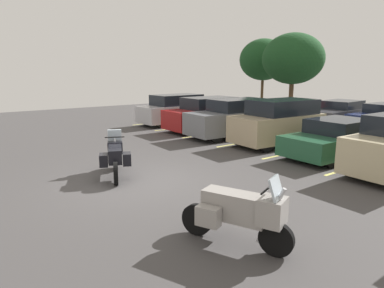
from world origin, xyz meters
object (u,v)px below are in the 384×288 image
object	(u,v)px
car_grey	(234,118)
car_far_charcoal	(338,114)
car_tan	(279,122)
car_red	(207,114)
car_silver	(175,110)
car_green	(335,139)
motorcycle_touring	(115,156)
motorcycle_second	(240,212)

from	to	relation	value
car_grey	car_far_charcoal	world-z (taller)	car_grey
car_grey	car_tan	distance (m)	2.62
car_red	car_far_charcoal	xyz separation A→B (m)	(3.40, 7.34, -0.16)
car_silver	car_far_charcoal	xyz separation A→B (m)	(6.29, 7.47, -0.18)
car_tan	car_red	bearing A→B (deg)	-179.06
car_green	car_far_charcoal	bearing A→B (deg)	120.39
car_red	car_green	size ratio (longest dim) A/B	1.05
car_silver	car_green	world-z (taller)	car_silver
car_grey	car_far_charcoal	xyz separation A→B (m)	(1.10, 7.46, -0.20)
car_grey	car_green	xyz separation A→B (m)	(5.37, 0.18, -0.23)
car_red	motorcycle_touring	bearing A→B (deg)	-56.85
car_grey	car_tan	xyz separation A→B (m)	(2.61, 0.20, 0.08)
motorcycle_second	car_green	world-z (taller)	motorcycle_second
car_silver	car_grey	world-z (taller)	car_grey
car_red	car_grey	world-z (taller)	car_grey
car_grey	car_silver	bearing A→B (deg)	-179.83
motorcycle_second	car_tan	bearing A→B (deg)	125.73
motorcycle_second	car_grey	bearing A→B (deg)	137.23
car_grey	car_tan	bearing A→B (deg)	4.44
car_grey	car_tan	size ratio (longest dim) A/B	1.12
car_grey	car_far_charcoal	bearing A→B (deg)	81.63
car_green	car_red	bearing A→B (deg)	-179.56
motorcycle_touring	car_red	bearing A→B (deg)	123.15
motorcycle_second	car_green	xyz separation A→B (m)	(-2.86, 7.79, 0.01)
motorcycle_second	car_tan	xyz separation A→B (m)	(-5.62, 7.81, 0.32)
car_red	car_green	world-z (taller)	car_red
car_silver	car_far_charcoal	bearing A→B (deg)	49.93
car_red	car_far_charcoal	size ratio (longest dim) A/B	0.93
motorcycle_touring	car_red	world-z (taller)	car_red
motorcycle_second	car_far_charcoal	size ratio (longest dim) A/B	0.43
car_grey	car_green	size ratio (longest dim) A/B	1.10
car_far_charcoal	car_green	bearing A→B (deg)	-59.61
motorcycle_second	motorcycle_touring	bearing A→B (deg)	179.36
car_grey	car_tan	world-z (taller)	car_tan
motorcycle_touring	car_far_charcoal	xyz separation A→B (m)	(-1.61, 15.01, 0.08)
motorcycle_touring	car_grey	world-z (taller)	car_grey
car_grey	car_green	bearing A→B (deg)	1.93
motorcycle_second	car_red	bearing A→B (deg)	143.72
car_silver	car_grey	distance (m)	5.19
car_silver	car_green	size ratio (longest dim) A/B	1.03
motorcycle_second	car_tan	world-z (taller)	car_tan
car_tan	car_far_charcoal	world-z (taller)	car_tan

